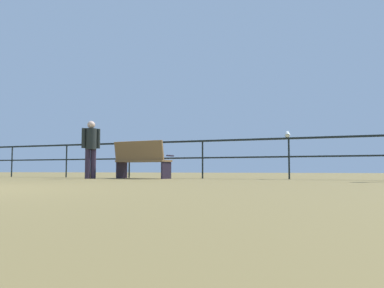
# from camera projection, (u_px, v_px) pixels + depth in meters

# --- Properties ---
(pier_railing) EXTENTS (20.75, 0.05, 1.05)m
(pier_railing) POSITION_uv_depth(u_px,v_px,m) (165.00, 151.00, 10.73)
(pier_railing) COLOR black
(pier_railing) RESTS_ON ground_plane
(bench_near_left) EXTENTS (1.57, 0.83, 1.00)m
(bench_near_left) POSITION_uv_depth(u_px,v_px,m) (141.00, 158.00, 10.13)
(bench_near_left) COLOR brown
(bench_near_left) RESTS_ON ground_plane
(person_by_bench) EXTENTS (0.35, 0.41, 1.54)m
(person_by_bench) POSITION_uv_depth(u_px,v_px,m) (91.00, 145.00, 10.11)
(person_by_bench) COLOR #2B2130
(person_by_bench) RESTS_ON ground_plane
(seagull_on_rail) EXTENTS (0.18, 0.37, 0.17)m
(seagull_on_rail) POSITION_uv_depth(u_px,v_px,m) (287.00, 134.00, 9.51)
(seagull_on_rail) COLOR white
(seagull_on_rail) RESTS_ON pier_railing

